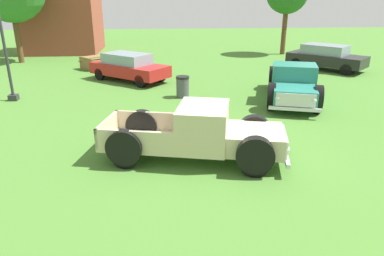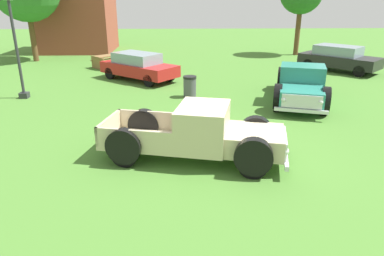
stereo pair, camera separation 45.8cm
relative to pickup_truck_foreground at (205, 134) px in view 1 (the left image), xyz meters
The scene contains 9 objects.
ground_plane 0.93m from the pickup_truck_foreground, 80.31° to the left, with size 80.00×80.00×0.00m, color #477A2D.
pickup_truck_foreground is the anchor object (origin of this frame).
pickup_truck_behind_left 6.92m from the pickup_truck_foreground, 50.76° to the left, with size 3.34×5.56×1.60m.
sedan_distant_a 10.39m from the pickup_truck_foreground, 106.12° to the left, with size 4.43×4.08×1.43m.
sedan_distant_b 14.87m from the pickup_truck_foreground, 53.87° to the left, with size 4.43×4.49×1.50m.
lamp_post_near 10.19m from the pickup_truck_foreground, 139.20° to the left, with size 0.36×0.36×4.55m.
picnic_table 14.50m from the pickup_truck_foreground, 110.65° to the left, with size 2.33×2.30×0.78m.
trash_can 6.48m from the pickup_truck_foreground, 92.18° to the left, with size 0.59×0.59×0.95m.
brick_pavilion 22.75m from the pickup_truck_foreground, 112.61° to the left, with size 5.27×5.08×4.77m.
Camera 1 is at (-1.21, -9.65, 4.34)m, focal length 33.59 mm.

